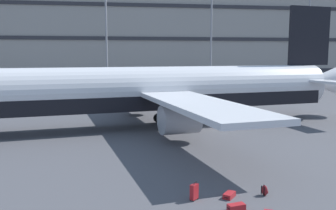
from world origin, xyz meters
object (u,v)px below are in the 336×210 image
suitcase_laid_flat (229,195)px  suitcase_purple (236,207)px  suitcase_navy (194,192)px  backpack_black (265,191)px  airliner (153,91)px

suitcase_laid_flat → suitcase_purple: (-0.14, -1.36, 0.01)m
suitcase_navy → suitcase_laid_flat: bearing=1.1°
suitcase_navy → backpack_black: (3.39, 0.02, -0.15)m
suitcase_purple → backpack_black: bearing=36.0°
airliner → suitcase_laid_flat: size_ratio=53.40×
suitcase_purple → suitcase_navy: bearing=138.9°
suitcase_laid_flat → backpack_black: 1.72m
airliner → suitcase_laid_flat: bearing=-85.1°
suitcase_purple → airliner: bearing=94.1°
suitcase_purple → backpack_black: size_ratio=1.48×
suitcase_laid_flat → backpack_black: (1.72, -0.01, 0.12)m
suitcase_navy → backpack_black: size_ratio=1.57×
suitcase_navy → backpack_black: 3.39m
suitcase_purple → backpack_black: 2.30m
airliner → suitcase_laid_flat: 17.89m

